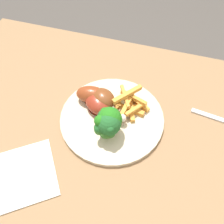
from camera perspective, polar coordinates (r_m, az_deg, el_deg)
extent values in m
plane|color=#4C4742|center=(1.27, 2.33, -22.83)|extent=(6.00, 6.00, 0.00)
cube|color=#8E6B47|center=(0.59, 4.65, -7.27)|extent=(1.17, 0.71, 0.03)
cylinder|color=brown|center=(1.19, -17.91, 3.17)|extent=(0.06, 0.06, 0.70)
cylinder|color=beige|center=(0.60, 0.00, -1.44)|extent=(0.26, 0.26, 0.01)
cylinder|color=#80AE52|center=(0.56, -1.15, -5.35)|extent=(0.02, 0.02, 0.02)
sphere|color=#306625|center=(0.53, -1.20, -3.91)|extent=(0.05, 0.05, 0.05)
sphere|color=#306625|center=(0.53, -0.42, -5.18)|extent=(0.02, 0.02, 0.02)
sphere|color=#306625|center=(0.53, -2.56, -2.84)|extent=(0.01, 0.01, 0.01)
sphere|color=#306625|center=(0.53, -3.12, -4.40)|extent=(0.02, 0.02, 0.02)
sphere|color=#306625|center=(0.53, -1.69, -5.20)|extent=(0.03, 0.03, 0.03)
cylinder|color=#85B35C|center=(0.56, -0.78, -4.76)|extent=(0.01, 0.01, 0.03)
sphere|color=#226229|center=(0.53, -0.83, -2.80)|extent=(0.06, 0.06, 0.06)
sphere|color=#226229|center=(0.53, -3.12, -3.87)|extent=(0.02, 0.02, 0.02)
sphere|color=#226229|center=(0.51, -0.46, -4.16)|extent=(0.02, 0.02, 0.02)
sphere|color=#226229|center=(0.53, -0.67, -0.56)|extent=(0.02, 0.02, 0.02)
sphere|color=#226229|center=(0.53, -1.99, -0.76)|extent=(0.03, 0.03, 0.03)
cylinder|color=#8AAC5C|center=(0.56, -0.54, -3.75)|extent=(0.01, 0.01, 0.03)
sphere|color=#23731A|center=(0.53, -0.57, -1.72)|extent=(0.06, 0.06, 0.06)
sphere|color=#23731A|center=(0.52, -2.94, -2.14)|extent=(0.03, 0.03, 0.03)
sphere|color=#23731A|center=(0.54, -1.67, -0.14)|extent=(0.02, 0.02, 0.02)
sphere|color=#23731A|center=(0.52, 0.93, -3.17)|extent=(0.02, 0.02, 0.02)
cube|color=gold|center=(0.60, 4.57, 0.66)|extent=(0.07, 0.02, 0.01)
cube|color=gold|center=(0.60, 5.89, 3.25)|extent=(0.06, 0.03, 0.01)
cube|color=gold|center=(0.61, 4.58, 1.38)|extent=(0.04, 0.09, 0.01)
cube|color=gold|center=(0.61, 1.53, 1.63)|extent=(0.04, 0.10, 0.01)
cube|color=#CB8834|center=(0.61, 5.53, 1.39)|extent=(0.06, 0.03, 0.01)
cube|color=gold|center=(0.59, 3.65, 1.78)|extent=(0.02, 0.07, 0.01)
cube|color=gold|center=(0.60, 3.16, 3.89)|extent=(0.04, 0.07, 0.01)
cube|color=#BA7D2F|center=(0.60, 0.60, 0.75)|extent=(0.05, 0.10, 0.01)
cube|color=gold|center=(0.62, 5.55, 2.81)|extent=(0.09, 0.05, 0.01)
cube|color=gold|center=(0.59, 5.74, 0.80)|extent=(0.05, 0.06, 0.01)
cube|color=gold|center=(0.59, 3.75, 4.35)|extent=(0.06, 0.08, 0.01)
cylinder|color=#602210|center=(0.63, -4.79, 2.88)|extent=(0.04, 0.04, 0.00)
ellipsoid|color=brown|center=(0.61, -4.93, 4.17)|extent=(0.09, 0.06, 0.05)
cylinder|color=beige|center=(0.60, 1.14, 3.13)|extent=(0.04, 0.02, 0.01)
sphere|color=silver|center=(0.60, 3.01, 2.84)|extent=(0.02, 0.02, 0.02)
cylinder|color=#522310|center=(0.62, -2.22, 1.82)|extent=(0.05, 0.05, 0.00)
ellipsoid|color=brown|center=(0.60, -2.29, 3.18)|extent=(0.09, 0.08, 0.05)
cylinder|color=beige|center=(0.58, 1.28, -0.26)|extent=(0.04, 0.03, 0.01)
sphere|color=silver|center=(0.57, 2.55, -1.43)|extent=(0.02, 0.02, 0.02)
cylinder|color=maroon|center=(0.61, -3.39, 1.17)|extent=(0.05, 0.05, 0.00)
ellipsoid|color=maroon|center=(0.60, -3.48, 2.34)|extent=(0.10, 0.10, 0.04)
cylinder|color=beige|center=(0.57, -0.20, -2.06)|extent=(0.04, 0.03, 0.01)
sphere|color=silver|center=(0.56, 0.87, -3.46)|extent=(0.02, 0.02, 0.02)
cube|color=white|center=(0.57, -22.38, -14.49)|extent=(0.22, 0.21, 0.00)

